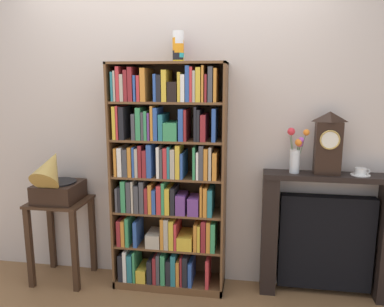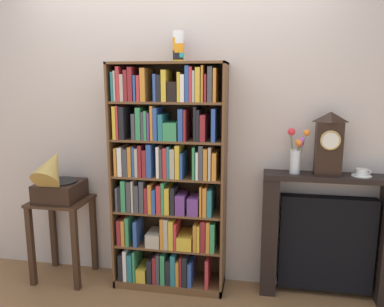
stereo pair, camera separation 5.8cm
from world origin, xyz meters
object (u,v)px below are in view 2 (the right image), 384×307
Objects in this scene: mantel_clock at (329,144)px; flower_vase at (296,152)px; gramophone at (56,180)px; fireplace_mantel at (327,237)px; teacup_with_saucer at (362,173)px; bookshelf at (167,182)px; cup_stack at (178,47)px; side_table_left at (62,223)px.

mantel_clock is 0.24m from flower_vase.
fireplace_mantel is at bearing 4.30° from gramophone.
teacup_with_saucer is (2.34, 0.14, 0.13)m from gramophone.
cup_stack is at bearing 25.03° from bookshelf.
cup_stack is 0.47× the size of gramophone.
bookshelf reaches higher than gramophone.
fireplace_mantel is 0.56m from teacup_with_saucer.
mantel_clock is (2.10, 0.14, 0.34)m from gramophone.
side_table_left is 1.49× the size of mantel_clock.
mantel_clock is at bearing 2.57° from side_table_left.
gramophone is at bearing -176.48° from teacup_with_saucer.
cup_stack is at bearing -179.58° from flower_vase.
fireplace_mantel is at bearing 27.59° from mantel_clock.
bookshelf is 1.30m from fireplace_mantel.
cup_stack is at bearing 4.79° from side_table_left.
mantel_clock is 3.33× the size of teacup_with_saucer.
cup_stack is 0.23× the size of fireplace_mantel.
side_table_left is (-0.89, -0.04, -0.39)m from bookshelf.
cup_stack reaches higher than teacup_with_saucer.
gramophone is (-0.99, -0.13, -1.03)m from cup_stack.
side_table_left is 2.14m from fireplace_mantel.
bookshelf is 1.25m from mantel_clock.
cup_stack reaches higher than gramophone.
teacup_with_saucer is (0.47, 0.01, -0.14)m from flower_vase.
mantel_clock is at bearing 0.60° from cup_stack.
teacup_with_saucer is at bearing 2.36° from side_table_left.
cup_stack reaches higher than flower_vase.
fireplace_mantel is 0.71m from flower_vase.
teacup_with_saucer is at bearing 3.52° from gramophone.
cup_stack is at bearing -178.50° from fireplace_mantel.
teacup_with_saucer is (0.21, -0.02, 0.52)m from fireplace_mantel.
side_table_left is 2.22m from mantel_clock.
bookshelf reaches higher than flower_vase.
cup_stack reaches higher than fireplace_mantel.
flower_vase is at bearing 2.92° from bookshelf.
side_table_left is 2.40m from teacup_with_saucer.
cup_stack is 1.31m from mantel_clock.
mantel_clock is 0.32m from teacup_with_saucer.
gramophone is 1.04× the size of mantel_clock.
bookshelf is at bearing -177.08° from flower_vase.
bookshelf is at bearing -177.73° from teacup_with_saucer.
bookshelf is 1.02m from flower_vase.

